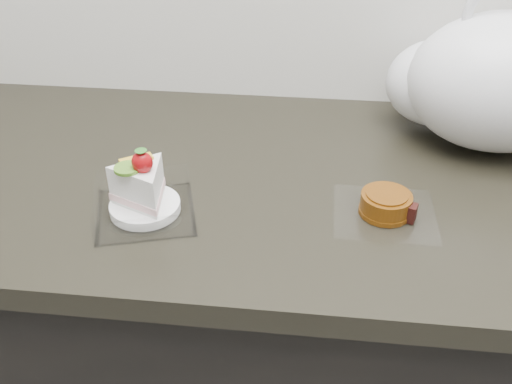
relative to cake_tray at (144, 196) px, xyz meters
The scene contains 4 objects.
counter 0.60m from the cake_tray, 22.36° to the left, with size 2.04×0.64×0.90m.
cake_tray is the anchor object (origin of this frame).
mooncake_wrap 0.37m from the cake_tray, ahead, with size 0.16×0.15×0.04m.
plastic_bag 0.63m from the cake_tray, 28.02° to the left, with size 0.40×0.33×0.30m.
Camera 1 is at (-0.09, 0.87, 1.41)m, focal length 40.00 mm.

